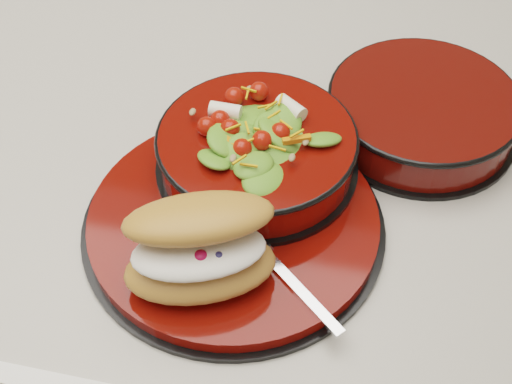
% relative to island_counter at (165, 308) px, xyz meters
% --- Properties ---
extents(island_counter, '(1.24, 0.74, 0.90)m').
position_rel_island_counter_xyz_m(island_counter, '(0.00, 0.00, 0.00)').
color(island_counter, white).
rests_on(island_counter, ground).
extents(dinner_plate, '(0.32, 0.32, 0.02)m').
position_rel_island_counter_xyz_m(dinner_plate, '(0.17, -0.15, 0.46)').
color(dinner_plate, black).
rests_on(dinner_plate, island_counter).
extents(salad_bowl, '(0.22, 0.22, 0.09)m').
position_rel_island_counter_xyz_m(salad_bowl, '(0.18, -0.08, 0.50)').
color(salad_bowl, black).
rests_on(salad_bowl, dinner_plate).
extents(croissant, '(0.16, 0.14, 0.09)m').
position_rel_island_counter_xyz_m(croissant, '(0.16, -0.23, 0.51)').
color(croissant, '#BD7B39').
rests_on(croissant, dinner_plate).
extents(fork, '(0.12, 0.11, 0.00)m').
position_rel_island_counter_xyz_m(fork, '(0.24, -0.22, 0.47)').
color(fork, silver).
rests_on(fork, dinner_plate).
extents(extra_bowl, '(0.23, 0.23, 0.05)m').
position_rel_island_counter_xyz_m(extra_bowl, '(0.35, 0.05, 0.48)').
color(extra_bowl, black).
rests_on(extra_bowl, island_counter).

